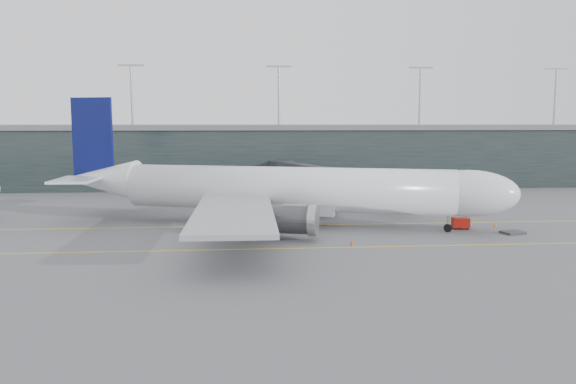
{
  "coord_description": "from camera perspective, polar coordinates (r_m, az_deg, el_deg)",
  "views": [
    {
      "loc": [
        -4.3,
        -89.31,
        15.9
      ],
      "look_at": [
        2.85,
        -4.0,
        5.21
      ],
      "focal_mm": 35.0,
      "sensor_mm": 36.0,
      "label": 1
    }
  ],
  "objects": [
    {
      "name": "taxiline_a",
      "position": [
        86.88,
        -1.88,
        -3.42
      ],
      "size": [
        160.0,
        0.25,
        0.02
      ],
      "primitive_type": "cube",
      "color": "yellow",
      "rests_on": "ground"
    },
    {
      "name": "uld_a",
      "position": [
        99.42,
        -5.55,
        -1.56
      ],
      "size": [
        2.48,
        2.29,
        1.82
      ],
      "rotation": [
        0.0,
        0.0,
        0.43
      ],
      "color": "#3A3A3F",
      "rests_on": "ground"
    },
    {
      "name": "ground",
      "position": [
        90.81,
        -2.01,
        -2.97
      ],
      "size": [
        320.0,
        320.0,
        0.0
      ],
      "primitive_type": "plane",
      "color": "#5C5B60",
      "rests_on": "ground"
    },
    {
      "name": "uld_c",
      "position": [
        100.38,
        -1.52,
        -1.51
      ],
      "size": [
        1.9,
        1.58,
        1.61
      ],
      "rotation": [
        0.0,
        0.0,
        -0.1
      ],
      "color": "#3A3A3F",
      "rests_on": "ground"
    },
    {
      "name": "cone_wing_stbd",
      "position": [
        73.46,
        6.49,
        -5.14
      ],
      "size": [
        0.46,
        0.46,
        0.73
      ],
      "primitive_type": "cone",
      "color": "red",
      "rests_on": "ground"
    },
    {
      "name": "gse_cart",
      "position": [
        87.89,
        17.12,
        -3.0
      ],
      "size": [
        2.65,
        1.87,
        1.69
      ],
      "rotation": [
        0.0,
        0.0,
        -0.12
      ],
      "color": "#A9150C",
      "rests_on": "ground"
    },
    {
      "name": "cone_tail",
      "position": [
        78.86,
        -6.76,
        -4.29
      ],
      "size": [
        0.47,
        0.47,
        0.75
      ],
      "primitive_type": "cone",
      "color": "#F94F0D",
      "rests_on": "ground"
    },
    {
      "name": "uld_b",
      "position": [
        101.43,
        -2.94,
        -1.4
      ],
      "size": [
        2.34,
        2.16,
        1.72
      ],
      "rotation": [
        0.0,
        0.0,
        0.43
      ],
      "color": "#3A3A3F",
      "rests_on": "ground"
    },
    {
      "name": "taxiline_b",
      "position": [
        71.23,
        -1.22,
        -5.77
      ],
      "size": [
        160.0,
        0.25,
        0.02
      ],
      "primitive_type": "cube",
      "color": "yellow",
      "rests_on": "ground"
    },
    {
      "name": "cone_nose",
      "position": [
        91.64,
        20.3,
        -3.08
      ],
      "size": [
        0.48,
        0.48,
        0.77
      ],
      "primitive_type": "cone",
      "color": "orange",
      "rests_on": "ground"
    },
    {
      "name": "jet_bridge",
      "position": [
        115.4,
        4.53,
        1.84
      ],
      "size": [
        22.51,
        44.13,
        7.12
      ],
      "rotation": [
        0.0,
        0.0,
        0.43
      ],
      "color": "#2F2F34",
      "rests_on": "ground"
    },
    {
      "name": "main_aircraft",
      "position": [
        85.95,
        -0.4,
        0.22
      ],
      "size": [
        69.5,
        63.93,
        19.88
      ],
      "rotation": [
        0.0,
        0.0,
        -0.29
      ],
      "color": "white",
      "rests_on": "ground"
    },
    {
      "name": "terminal",
      "position": [
        147.6,
        -3.12,
        3.89
      ],
      "size": [
        240.0,
        36.0,
        29.0
      ],
      "color": "black",
      "rests_on": "ground"
    },
    {
      "name": "baggage_dolly",
      "position": [
        86.91,
        21.87,
        -3.82
      ],
      "size": [
        3.46,
        3.05,
        0.29
      ],
      "primitive_type": "cube",
      "rotation": [
        0.0,
        0.0,
        0.27
      ],
      "color": "#313136",
      "rests_on": "ground"
    },
    {
      "name": "taxiline_lead_main",
      "position": [
        110.85,
        0.07,
        -1.12
      ],
      "size": [
        0.25,
        60.0,
        0.02
      ],
      "primitive_type": "cube",
      "color": "yellow",
      "rests_on": "ground"
    },
    {
      "name": "cone_wing_port",
      "position": [
        102.93,
        3.93,
        -1.59
      ],
      "size": [
        0.44,
        0.44,
        0.7
      ],
      "primitive_type": "cone",
      "color": "#EB4E0D",
      "rests_on": "ground"
    }
  ]
}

